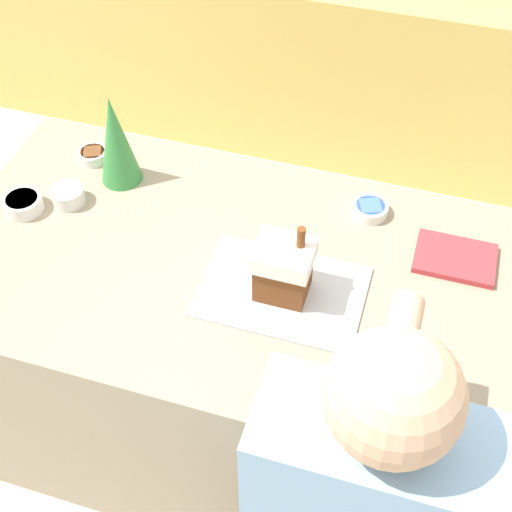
# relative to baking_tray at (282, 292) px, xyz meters

# --- Properties ---
(ground_plane) EXTENTS (12.00, 12.00, 0.00)m
(ground_plane) POSITION_rel_baking_tray_xyz_m (-0.19, 0.06, -0.93)
(ground_plane) COLOR beige
(back_cabinet_block) EXTENTS (6.00, 0.60, 0.95)m
(back_cabinet_block) POSITION_rel_baking_tray_xyz_m (-0.19, 1.93, -0.46)
(back_cabinet_block) COLOR #DBBC60
(back_cabinet_block) RESTS_ON ground_plane
(kitchen_island) EXTENTS (1.71, 0.98, 0.93)m
(kitchen_island) POSITION_rel_baking_tray_xyz_m (-0.19, 0.06, -0.47)
(kitchen_island) COLOR gray
(kitchen_island) RESTS_ON ground_plane
(baking_tray) EXTENTS (0.46, 0.32, 0.01)m
(baking_tray) POSITION_rel_baking_tray_xyz_m (0.00, 0.00, 0.00)
(baking_tray) COLOR silver
(baking_tray) RESTS_ON kitchen_island
(gingerbread_house) EXTENTS (0.16, 0.14, 0.24)m
(gingerbread_house) POSITION_rel_baking_tray_xyz_m (0.00, 0.00, 0.10)
(gingerbread_house) COLOR brown
(gingerbread_house) RESTS_ON baking_tray
(decorative_tree) EXTENTS (0.14, 0.14, 0.32)m
(decorative_tree) POSITION_rel_baking_tray_xyz_m (-0.64, 0.32, 0.15)
(decorative_tree) COLOR #33843D
(decorative_tree) RESTS_ON kitchen_island
(candy_bowl_near_tray_left) EXTENTS (0.12, 0.12, 0.05)m
(candy_bowl_near_tray_left) POSITION_rel_baking_tray_xyz_m (-0.88, 0.09, 0.02)
(candy_bowl_near_tray_left) COLOR white
(candy_bowl_near_tray_left) RESTS_ON kitchen_island
(candy_bowl_near_tray_right) EXTENTS (0.10, 0.10, 0.05)m
(candy_bowl_near_tray_right) POSITION_rel_baking_tray_xyz_m (-0.76, 0.16, 0.03)
(candy_bowl_near_tray_right) COLOR silver
(candy_bowl_near_tray_right) RESTS_ON kitchen_island
(candy_bowl_far_left) EXTENTS (0.10, 0.10, 0.04)m
(candy_bowl_far_left) POSITION_rel_baking_tray_xyz_m (-0.78, 0.38, 0.02)
(candy_bowl_far_left) COLOR silver
(candy_bowl_far_left) RESTS_ON kitchen_island
(candy_bowl_center_rear) EXTENTS (0.11, 0.11, 0.04)m
(candy_bowl_center_rear) POSITION_rel_baking_tray_xyz_m (0.18, 0.39, 0.02)
(candy_bowl_center_rear) COLOR white
(candy_bowl_center_rear) RESTS_ON kitchen_island
(cookbook) EXTENTS (0.24, 0.17, 0.02)m
(cookbook) POSITION_rel_baking_tray_xyz_m (0.46, 0.27, 0.01)
(cookbook) COLOR #B23338
(cookbook) RESTS_ON kitchen_island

